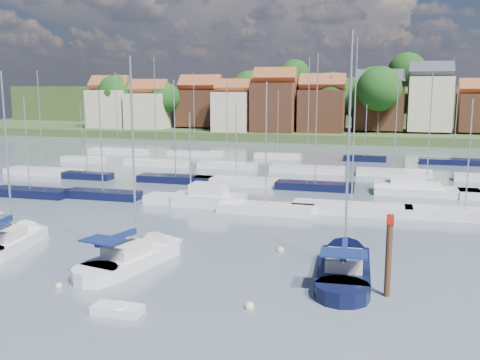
% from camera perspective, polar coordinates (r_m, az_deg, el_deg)
% --- Properties ---
extents(ground, '(260.00, 260.00, 0.00)m').
position_cam_1_polar(ground, '(70.01, 6.09, 0.38)').
color(ground, '#475461').
rests_on(ground, ground).
extents(sailboat_left, '(4.08, 10.20, 13.56)m').
position_cam_1_polar(sailboat_left, '(42.68, -22.64, -5.88)').
color(sailboat_left, silver).
rests_on(sailboat_left, ground).
extents(sailboat_centre, '(5.10, 10.94, 14.42)m').
position_cam_1_polar(sailboat_centre, '(36.48, -10.26, -7.88)').
color(sailboat_centre, silver).
rests_on(sailboat_centre, ground).
extents(sailboat_navy, '(3.59, 11.59, 15.88)m').
position_cam_1_polar(sailboat_navy, '(34.81, 11.11, -8.77)').
color(sailboat_navy, black).
rests_on(sailboat_navy, ground).
extents(tender, '(2.55, 1.19, 0.55)m').
position_cam_1_polar(tender, '(28.59, -12.92, -13.33)').
color(tender, silver).
rests_on(tender, ground).
extents(timber_piling, '(0.40, 0.40, 6.86)m').
position_cam_1_polar(timber_piling, '(30.74, 15.49, -9.39)').
color(timber_piling, '#4C331E').
rests_on(timber_piling, ground).
extents(buoy_b, '(0.42, 0.42, 0.42)m').
position_cam_1_polar(buoy_b, '(32.96, -18.77, -10.85)').
color(buoy_b, beige).
rests_on(buoy_b, ground).
extents(buoy_c, '(0.45, 0.45, 0.45)m').
position_cam_1_polar(buoy_c, '(33.29, -15.61, -10.48)').
color(buoy_c, '#D85914').
rests_on(buoy_c, ground).
extents(buoy_d, '(0.54, 0.54, 0.54)m').
position_cam_1_polar(buoy_d, '(28.57, 1.02, -13.55)').
color(buoy_d, beige).
rests_on(buoy_d, ground).
extents(buoy_e, '(0.53, 0.53, 0.53)m').
position_cam_1_polar(buoy_e, '(37.89, 4.28, -7.64)').
color(buoy_e, beige).
rests_on(buoy_e, ground).
extents(buoy_f, '(0.51, 0.51, 0.51)m').
position_cam_1_polar(buoy_f, '(30.01, 12.65, -12.62)').
color(buoy_f, beige).
rests_on(buoy_f, ground).
extents(marina_field, '(79.62, 41.41, 15.93)m').
position_cam_1_polar(marina_field, '(64.92, 7.05, 0.01)').
color(marina_field, silver).
rests_on(marina_field, ground).
extents(far_shore_town, '(212.46, 90.00, 22.27)m').
position_cam_1_polar(far_shore_town, '(161.25, 12.34, 7.11)').
color(far_shore_town, '#43542A').
rests_on(far_shore_town, ground).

